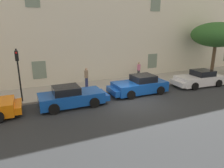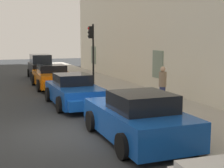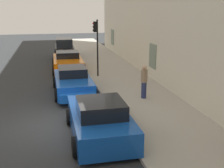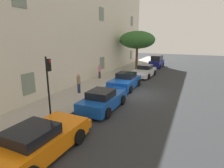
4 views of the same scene
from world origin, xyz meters
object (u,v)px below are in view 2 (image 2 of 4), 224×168
Objects in this scene: traffic_light at (92,45)px; sportscar_yellow_flank at (75,92)px; sportscar_red_lead at (53,78)px; hatchback_distant at (41,67)px; pedestrian_admiring at (163,85)px; sportscar_white_middle at (135,118)px.

sportscar_yellow_flank is at bearing -29.47° from traffic_light.
hatchback_distant is (-5.43, 0.07, 0.20)m from sportscar_red_lead.
pedestrian_admiring is at bearing 59.95° from sportscar_yellow_flank.
pedestrian_admiring is (1.93, 3.33, 0.40)m from sportscar_yellow_flank.
sportscar_yellow_flank is 1.14× the size of hatchback_distant.
sportscar_yellow_flank is at bearing -120.05° from pedestrian_admiring.
traffic_light is 5.59m from pedestrian_admiring.
sportscar_white_middle is 1.16× the size of hatchback_distant.
sportscar_yellow_flank is at bearing -1.09° from sportscar_red_lead.
sportscar_red_lead is 1.36× the size of traffic_light.
sportscar_yellow_flank is 5.32m from sportscar_white_middle.
pedestrian_admiring is (-3.37, 2.88, 0.38)m from sportscar_white_middle.
sportscar_white_middle is 8.83m from traffic_light.
hatchback_distant reaches higher than sportscar_white_middle.
traffic_light is (7.95, 1.63, 1.81)m from hatchback_distant.
pedestrian_admiring reaches higher than sportscar_white_middle.
sportscar_red_lead is at bearing -178.17° from sportscar_white_middle.
sportscar_yellow_flank reaches higher than sportscar_red_lead.
hatchback_distant is at bearing -166.42° from pedestrian_admiring.
sportscar_red_lead is 3.64m from traffic_light.
sportscar_red_lead is 5.72m from sportscar_yellow_flank.
sportscar_red_lead is 5.44m from hatchback_distant.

